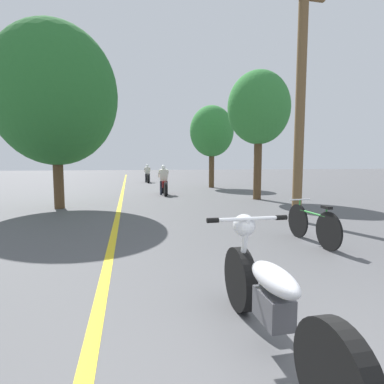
{
  "coord_description": "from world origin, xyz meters",
  "views": [
    {
      "loc": [
        -1.37,
        -1.14,
        1.51
      ],
      "look_at": [
        -0.08,
        4.93,
        0.9
      ],
      "focal_mm": 28.0,
      "sensor_mm": 36.0,
      "label": 1
    }
  ],
  "objects_px": {
    "roadside_tree_left": "(55,95)",
    "motorcycle_rider_far": "(147,176)",
    "roadside_tree_right_far": "(212,132)",
    "motorcycle_rider_lead": "(164,184)",
    "bicycle_parked": "(312,224)",
    "utility_pole": "(300,97)",
    "roadside_tree_right_near": "(259,109)",
    "motorcycle_foreground": "(270,298)"
  },
  "relations": [
    {
      "from": "motorcycle_foreground",
      "to": "motorcycle_rider_lead",
      "type": "distance_m",
      "value": 11.91
    },
    {
      "from": "motorcycle_foreground",
      "to": "motorcycle_rider_lead",
      "type": "xyz_separation_m",
      "value": [
        0.5,
        11.89,
        0.09
      ]
    },
    {
      "from": "utility_pole",
      "to": "roadside_tree_left",
      "type": "bearing_deg",
      "value": 151.18
    },
    {
      "from": "roadside_tree_right_near",
      "to": "motorcycle_foreground",
      "type": "distance_m",
      "value": 10.69
    },
    {
      "from": "roadside_tree_left",
      "to": "motorcycle_rider_far",
      "type": "bearing_deg",
      "value": 73.7
    },
    {
      "from": "utility_pole",
      "to": "motorcycle_foreground",
      "type": "xyz_separation_m",
      "value": [
        -3.14,
        -4.8,
        -2.71
      ]
    },
    {
      "from": "roadside_tree_right_far",
      "to": "roadside_tree_left",
      "type": "xyz_separation_m",
      "value": [
        -7.16,
        -6.98,
        0.32
      ]
    },
    {
      "from": "roadside_tree_right_far",
      "to": "motorcycle_rider_far",
      "type": "relative_size",
      "value": 2.2
    },
    {
      "from": "roadside_tree_left",
      "to": "motorcycle_rider_far",
      "type": "distance_m",
      "value": 13.39
    },
    {
      "from": "motorcycle_foreground",
      "to": "motorcycle_rider_far",
      "type": "bearing_deg",
      "value": 89.19
    },
    {
      "from": "utility_pole",
      "to": "roadside_tree_left",
      "type": "distance_m",
      "value": 7.43
    },
    {
      "from": "roadside_tree_left",
      "to": "utility_pole",
      "type": "bearing_deg",
      "value": -28.82
    },
    {
      "from": "utility_pole",
      "to": "roadside_tree_right_near",
      "type": "relative_size",
      "value": 1.18
    },
    {
      "from": "roadside_tree_right_far",
      "to": "roadside_tree_right_near",
      "type": "bearing_deg",
      "value": -87.41
    },
    {
      "from": "motorcycle_foreground",
      "to": "motorcycle_rider_lead",
      "type": "bearing_deg",
      "value": 87.57
    },
    {
      "from": "roadside_tree_right_far",
      "to": "motorcycle_rider_far",
      "type": "xyz_separation_m",
      "value": [
        -3.51,
        5.51,
        -2.82
      ]
    },
    {
      "from": "roadside_tree_right_far",
      "to": "roadside_tree_left",
      "type": "relative_size",
      "value": 0.82
    },
    {
      "from": "bicycle_parked",
      "to": "roadside_tree_left",
      "type": "bearing_deg",
      "value": 135.06
    },
    {
      "from": "roadside_tree_right_far",
      "to": "motorcycle_rider_lead",
      "type": "height_order",
      "value": "roadside_tree_right_far"
    },
    {
      "from": "roadside_tree_right_near",
      "to": "motorcycle_rider_far",
      "type": "distance_m",
      "value": 12.53
    },
    {
      "from": "utility_pole",
      "to": "bicycle_parked",
      "type": "relative_size",
      "value": 3.73
    },
    {
      "from": "utility_pole",
      "to": "roadside_tree_right_far",
      "type": "xyz_separation_m",
      "value": [
        0.67,
        10.55,
        0.21
      ]
    },
    {
      "from": "motorcycle_rider_far",
      "to": "motorcycle_foreground",
      "type": "bearing_deg",
      "value": -90.81
    },
    {
      "from": "bicycle_parked",
      "to": "roadside_tree_right_near",
      "type": "bearing_deg",
      "value": 74.33
    },
    {
      "from": "motorcycle_rider_far",
      "to": "roadside_tree_right_far",
      "type": "bearing_deg",
      "value": -57.51
    },
    {
      "from": "motorcycle_foreground",
      "to": "utility_pole",
      "type": "bearing_deg",
      "value": 56.81
    },
    {
      "from": "roadside_tree_left",
      "to": "bicycle_parked",
      "type": "relative_size",
      "value": 3.63
    },
    {
      "from": "utility_pole",
      "to": "roadside_tree_right_near",
      "type": "bearing_deg",
      "value": 78.28
    },
    {
      "from": "bicycle_parked",
      "to": "roadside_tree_right_far",
      "type": "bearing_deg",
      "value": 82.89
    },
    {
      "from": "roadside_tree_left",
      "to": "motorcycle_foreground",
      "type": "distance_m",
      "value": 9.58
    },
    {
      "from": "motorcycle_rider_lead",
      "to": "bicycle_parked",
      "type": "bearing_deg",
      "value": -79.22
    },
    {
      "from": "motorcycle_rider_lead",
      "to": "motorcycle_rider_far",
      "type": "height_order",
      "value": "motorcycle_rider_lead"
    },
    {
      "from": "roadside_tree_right_near",
      "to": "bicycle_parked",
      "type": "height_order",
      "value": "roadside_tree_right_near"
    },
    {
      "from": "utility_pole",
      "to": "motorcycle_rider_lead",
      "type": "distance_m",
      "value": 8.01
    },
    {
      "from": "motorcycle_foreground",
      "to": "roadside_tree_right_near",
      "type": "bearing_deg",
      "value": 66.41
    },
    {
      "from": "motorcycle_rider_lead",
      "to": "utility_pole",
      "type": "bearing_deg",
      "value": -69.66
    },
    {
      "from": "motorcycle_foreground",
      "to": "bicycle_parked",
      "type": "relative_size",
      "value": 1.28
    },
    {
      "from": "utility_pole",
      "to": "roadside_tree_right_far",
      "type": "height_order",
      "value": "utility_pole"
    },
    {
      "from": "utility_pole",
      "to": "motorcycle_foreground",
      "type": "distance_m",
      "value": 6.34
    },
    {
      "from": "motorcycle_foreground",
      "to": "motorcycle_rider_far",
      "type": "relative_size",
      "value": 0.94
    },
    {
      "from": "roadside_tree_right_far",
      "to": "motorcycle_rider_lead",
      "type": "distance_m",
      "value": 5.55
    },
    {
      "from": "roadside_tree_right_near",
      "to": "roadside_tree_left",
      "type": "bearing_deg",
      "value": -172.58
    }
  ]
}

